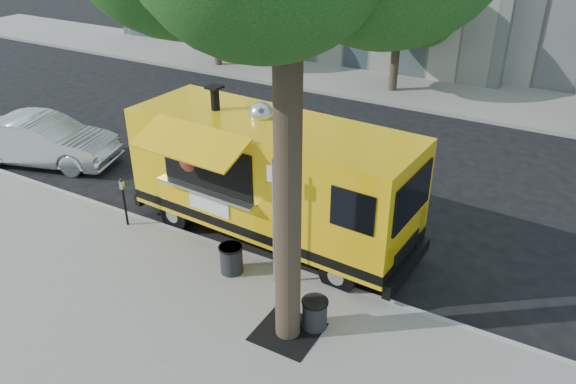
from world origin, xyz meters
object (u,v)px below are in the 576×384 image
Objects in this scene: trash_bin_left at (231,258)px; sedan at (43,141)px; sign_post at (274,216)px; far_tree_b at (400,2)px; food_truck at (270,177)px; parking_meter at (124,196)px; trash_bin_right at (315,313)px.

sedan is at bearing 166.61° from trash_bin_left.
far_tree_b is at bearing 100.15° from sign_post.
far_tree_b is 0.73× the size of food_truck.
sign_post is at bearing 7.54° from trash_bin_left.
trash_bin_left is (0.10, -1.86, -1.21)m from food_truck.
food_truck is (-1.14, 1.72, -0.13)m from sign_post.
parking_meter is 0.18× the size of food_truck.
food_truck is 11.79× the size of trash_bin_right.
trash_bin_left is at bearing -120.27° from sedan.
far_tree_b is at bearing -47.08° from sedan.
food_truck is at bearing -83.59° from far_tree_b.
sign_post is 2.14m from trash_bin_right.
food_truck is at bearing 93.08° from trash_bin_left.
sedan is at bearing -178.03° from food_truck.
trash_bin_left is at bearing -83.57° from food_truck.
parking_meter reaches higher than trash_bin_right.
trash_bin_right is (3.98, -15.10, -3.34)m from far_tree_b.
food_truck is at bearing -108.26° from sedan.
sedan is (-7.17, -12.32, -3.05)m from far_tree_b.
trash_bin_left is (8.68, -2.07, -0.27)m from sedan.
sedan is (-8.58, 0.21, -0.94)m from food_truck.
sign_post is at bearing -53.04° from food_truck.
far_tree_b is 12.78m from food_truck.
food_truck is 8.63m from sedan.
sign_post is 4.64m from parking_meter.
parking_meter is at bearing 170.07° from trash_bin_right.
parking_meter is at bearing 174.49° from trash_bin_left.
trash_bin_right is at bearing -9.93° from parking_meter.
food_truck is 1.59× the size of sedan.
sedan is 11.49m from trash_bin_right.
sign_post is at bearing -118.10° from sedan.
sign_post is at bearing -79.85° from far_tree_b.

